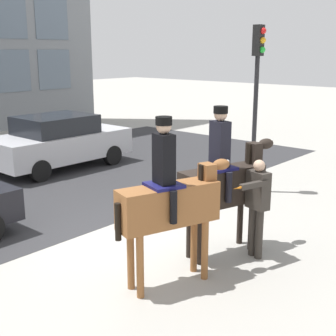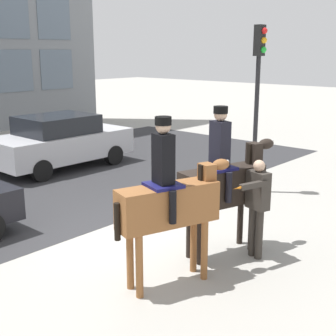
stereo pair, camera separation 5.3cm
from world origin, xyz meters
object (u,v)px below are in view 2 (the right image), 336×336
Objects in this scene: street_car_far_lane at (60,141)px; mounted_horse_companion at (224,182)px; traffic_light at (258,83)px; mounted_horse_lead at (169,201)px; pedestrian_bystander at (257,201)px.

mounted_horse_companion is at bearing -103.94° from street_car_far_lane.
traffic_light is (1.76, -5.78, 1.92)m from street_car_far_lane.
traffic_light reaches higher than street_car_far_lane.
street_car_far_lane is at bearing 92.33° from mounted_horse_companion.
mounted_horse_companion is 4.17m from traffic_light.
mounted_horse_companion is 7.59m from street_car_far_lane.
mounted_horse_lead is 5.50m from traffic_light.
mounted_horse_lead is 8.12m from street_car_far_lane.
pedestrian_bystander is 0.41× the size of street_car_far_lane.
mounted_horse_lead is 0.99× the size of mounted_horse_companion.
pedestrian_bystander is at bearing 1.85° from mounted_horse_lead.
mounted_horse_lead is 1.50× the size of pedestrian_bystander.
pedestrian_bystander is 8.06m from street_car_far_lane.
traffic_light reaches higher than pedestrian_bystander.
traffic_light is (5.06, 1.63, 1.41)m from mounted_horse_lead.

